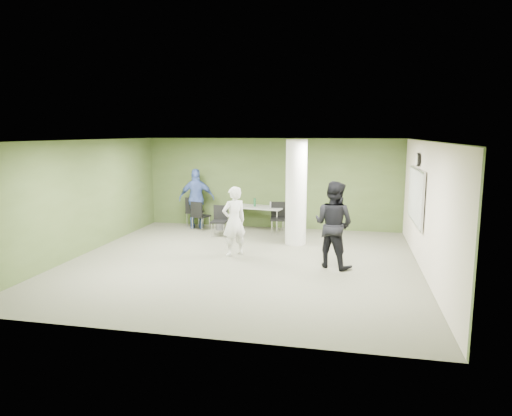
% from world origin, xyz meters
% --- Properties ---
extents(floor, '(8.00, 8.00, 0.00)m').
position_xyz_m(floor, '(0.00, 0.00, 0.00)').
color(floor, '#555644').
rests_on(floor, ground).
extents(ceiling, '(8.00, 8.00, 0.00)m').
position_xyz_m(ceiling, '(0.00, 0.00, 2.80)').
color(ceiling, white).
rests_on(ceiling, wall_back).
extents(wall_back, '(8.00, 2.80, 0.02)m').
position_xyz_m(wall_back, '(0.00, 4.00, 1.40)').
color(wall_back, '#405226').
rests_on(wall_back, floor).
extents(wall_left, '(0.02, 8.00, 2.80)m').
position_xyz_m(wall_left, '(-4.00, 0.00, 1.40)').
color(wall_left, '#405226').
rests_on(wall_left, floor).
extents(wall_right_cream, '(0.02, 8.00, 2.80)m').
position_xyz_m(wall_right_cream, '(4.00, 0.00, 1.40)').
color(wall_right_cream, beige).
rests_on(wall_right_cream, floor).
extents(column, '(0.56, 0.56, 2.80)m').
position_xyz_m(column, '(1.00, 2.00, 1.40)').
color(column, silver).
rests_on(column, floor).
extents(whiteboard, '(0.05, 2.30, 1.30)m').
position_xyz_m(whiteboard, '(3.92, 1.20, 1.50)').
color(whiteboard, silver).
rests_on(whiteboard, wall_right_cream).
extents(wall_clock, '(0.06, 0.32, 0.32)m').
position_xyz_m(wall_clock, '(3.92, 1.20, 2.35)').
color(wall_clock, black).
rests_on(wall_clock, wall_right_cream).
extents(folding_table, '(1.69, 0.97, 1.01)m').
position_xyz_m(folding_table, '(-0.32, 3.38, 0.71)').
color(folding_table, '#9A9B95').
rests_on(folding_table, floor).
extents(wastebasket, '(0.27, 0.27, 0.31)m').
position_xyz_m(wastebasket, '(-1.49, 3.32, 0.16)').
color(wastebasket, '#4C4C4C').
rests_on(wastebasket, floor).
extents(chair_back_left, '(0.58, 0.58, 0.90)m').
position_xyz_m(chair_back_left, '(-2.09, 3.08, 0.52)').
color(chair_back_left, black).
rests_on(chair_back_left, floor).
extents(chair_back_right, '(0.50, 0.50, 0.96)m').
position_xyz_m(chair_back_right, '(-2.43, 3.56, 0.56)').
color(chair_back_right, black).
rests_on(chair_back_right, floor).
extents(chair_table_left, '(0.46, 0.46, 0.88)m').
position_xyz_m(chair_table_left, '(-1.28, 2.54, 0.51)').
color(chair_table_left, black).
rests_on(chair_table_left, floor).
extents(chair_table_right, '(0.53, 0.53, 0.95)m').
position_xyz_m(chair_table_right, '(0.36, 3.12, 0.55)').
color(chair_table_right, black).
rests_on(chair_table_right, floor).
extents(woman_white, '(0.73, 0.71, 1.70)m').
position_xyz_m(woman_white, '(-0.32, 0.52, 0.85)').
color(woman_white, silver).
rests_on(woman_white, floor).
extents(man_black, '(1.16, 1.07, 1.93)m').
position_xyz_m(man_black, '(2.07, 0.04, 0.96)').
color(man_black, black).
rests_on(man_black, floor).
extents(man_blue, '(1.18, 0.74, 1.87)m').
position_xyz_m(man_blue, '(-2.27, 3.40, 0.93)').
color(man_blue, '#3E569B').
rests_on(man_blue, floor).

